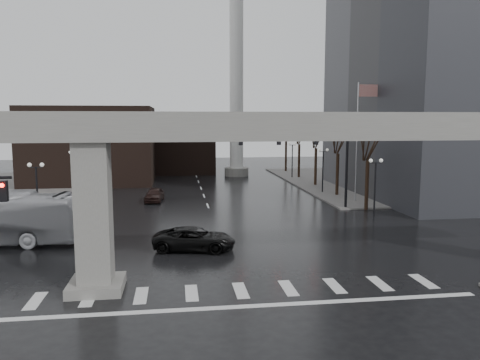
% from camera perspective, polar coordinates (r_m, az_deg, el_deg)
% --- Properties ---
extents(ground, '(160.00, 160.00, 0.00)m').
position_cam_1_polar(ground, '(24.51, -0.26, -12.50)').
color(ground, black).
rests_on(ground, ground).
extents(sidewalk_ne, '(28.00, 36.00, 0.15)m').
position_cam_1_polar(sidewalk_ne, '(66.15, 18.21, -0.17)').
color(sidewalk_ne, slate).
rests_on(sidewalk_ne, ground).
extents(elevated_guideway, '(48.00, 2.60, 8.70)m').
position_cam_1_polar(elevated_guideway, '(23.30, 2.82, 3.79)').
color(elevated_guideway, gray).
rests_on(elevated_guideway, ground).
extents(office_tower, '(22.00, 26.00, 42.00)m').
position_cam_1_polar(office_tower, '(59.26, 25.40, 19.03)').
color(office_tower, slate).
rests_on(office_tower, ground).
extents(building_far_left, '(16.00, 14.00, 10.00)m').
position_cam_1_polar(building_far_left, '(65.84, -17.52, 4.13)').
color(building_far_left, black).
rests_on(building_far_left, ground).
extents(building_far_mid, '(10.00, 10.00, 8.00)m').
position_cam_1_polar(building_far_mid, '(74.98, -7.12, 4.00)').
color(building_far_mid, black).
rests_on(building_far_mid, ground).
extents(smokestack, '(3.60, 3.60, 30.00)m').
position_cam_1_polar(smokestack, '(69.62, -0.43, 11.50)').
color(smokestack, white).
rests_on(smokestack, ground).
extents(signal_mast_arm, '(12.12, 0.43, 8.00)m').
position_cam_1_polar(signal_mast_arm, '(43.43, 8.23, 3.99)').
color(signal_mast_arm, black).
rests_on(signal_mast_arm, ground).
extents(flagpole_assembly, '(2.06, 0.12, 12.00)m').
position_cam_1_polar(flagpole_assembly, '(48.47, 14.42, 6.19)').
color(flagpole_assembly, silver).
rests_on(flagpole_assembly, ground).
extents(lamp_right_0, '(1.22, 0.32, 5.11)m').
position_cam_1_polar(lamp_right_0, '(40.69, 16.16, 0.22)').
color(lamp_right_0, black).
rests_on(lamp_right_0, ground).
extents(lamp_right_1, '(1.22, 0.32, 5.11)m').
position_cam_1_polar(lamp_right_1, '(53.70, 10.08, 2.06)').
color(lamp_right_1, black).
rests_on(lamp_right_1, ground).
extents(lamp_right_2, '(1.22, 0.32, 5.11)m').
position_cam_1_polar(lamp_right_2, '(67.11, 6.39, 3.17)').
color(lamp_right_2, black).
rests_on(lamp_right_2, ground).
extents(lamp_left_0, '(1.22, 0.32, 5.11)m').
position_cam_1_polar(lamp_left_0, '(38.60, -23.54, -0.48)').
color(lamp_left_0, black).
rests_on(lamp_left_0, ground).
extents(lamp_left_1, '(1.22, 0.32, 5.11)m').
position_cam_1_polar(lamp_left_1, '(52.13, -19.44, 1.60)').
color(lamp_left_1, black).
rests_on(lamp_left_1, ground).
extents(lamp_left_2, '(1.22, 0.32, 5.11)m').
position_cam_1_polar(lamp_left_2, '(65.86, -17.04, 2.81)').
color(lamp_left_2, black).
rests_on(lamp_left_2, ground).
extents(tree_right_0, '(1.09, 1.58, 7.50)m').
position_cam_1_polar(tree_right_0, '(44.84, 15.25, 0.00)').
color(tree_right_0, black).
rests_on(tree_right_0, ground).
extents(tree_right_1, '(1.09, 1.61, 7.67)m').
position_cam_1_polar(tree_right_1, '(52.23, 11.82, 1.19)').
color(tree_right_1, black).
rests_on(tree_right_1, ground).
extents(tree_right_2, '(1.10, 1.63, 7.85)m').
position_cam_1_polar(tree_right_2, '(59.77, 9.24, 2.07)').
color(tree_right_2, black).
rests_on(tree_right_2, ground).
extents(tree_right_3, '(1.11, 1.66, 8.02)m').
position_cam_1_polar(tree_right_3, '(67.42, 7.24, 2.76)').
color(tree_right_3, black).
rests_on(tree_right_3, ground).
extents(tree_right_4, '(1.12, 1.69, 8.19)m').
position_cam_1_polar(tree_right_4, '(75.15, 5.64, 3.30)').
color(tree_right_4, black).
rests_on(tree_right_4, ground).
extents(pickup_truck, '(5.61, 3.40, 1.46)m').
position_cam_1_polar(pickup_truck, '(30.37, -5.58, -7.16)').
color(pickup_truck, black).
rests_on(pickup_truck, ground).
extents(far_car, '(2.10, 4.28, 1.40)m').
position_cam_1_polar(far_car, '(48.66, -10.38, -1.77)').
color(far_car, black).
rests_on(far_car, ground).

